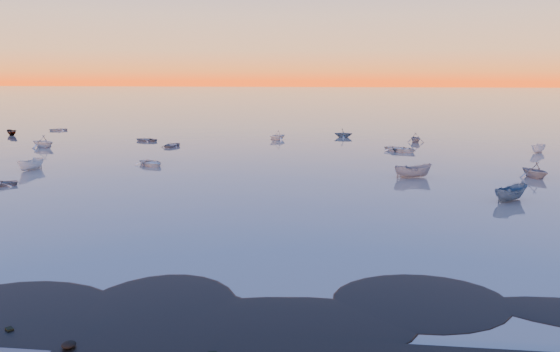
# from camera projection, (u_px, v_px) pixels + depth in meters

# --- Properties ---
(ground) EXTENTS (600.00, 600.00, 0.00)m
(ground) POSITION_uv_depth(u_px,v_px,m) (334.00, 122.00, 123.30)
(ground) COLOR #6B6359
(ground) RESTS_ON ground
(mud_lobes) EXTENTS (140.00, 6.00, 0.07)m
(mud_lobes) POSITION_uv_depth(u_px,v_px,m) (290.00, 317.00, 24.75)
(mud_lobes) COLOR black
(mud_lobes) RESTS_ON ground
(moored_fleet) EXTENTS (124.00, 58.00, 1.20)m
(moored_fleet) POSITION_uv_depth(u_px,v_px,m) (328.00, 151.00, 77.44)
(moored_fleet) COLOR silver
(moored_fleet) RESTS_ON ground
(boat_near_left) EXTENTS (4.16, 4.21, 1.05)m
(boat_near_left) POSITION_uv_depth(u_px,v_px,m) (151.00, 165.00, 65.21)
(boat_near_left) COLOR silver
(boat_near_left) RESTS_ON ground
(boat_near_center) EXTENTS (3.85, 4.12, 1.38)m
(boat_near_center) POSITION_uv_depth(u_px,v_px,m) (510.00, 201.00, 47.23)
(boat_near_center) COLOR #365167
(boat_near_center) RESTS_ON ground
(boat_near_right) EXTENTS (4.05, 3.14, 1.29)m
(boat_near_right) POSITION_uv_depth(u_px,v_px,m) (534.00, 178.00, 57.65)
(boat_near_right) COLOR slate
(boat_near_right) RESTS_ON ground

